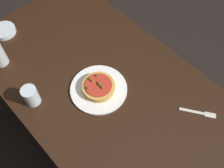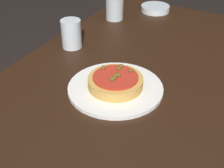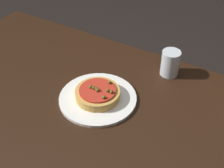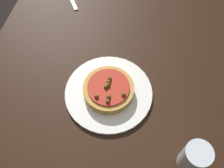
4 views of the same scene
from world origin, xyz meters
TOP-DOWN VIEW (x-y plane):
  - ground_plane at (0.00, 0.00)m, footprint 14.00×14.00m
  - dining_table at (0.00, 0.00)m, footprint 1.58×0.87m
  - dinner_plate at (-0.01, 0.04)m, footprint 0.29×0.29m
  - pizza at (-0.00, 0.04)m, footprint 0.17×0.17m
  - water_cup at (0.17, 0.33)m, footprint 0.08×0.08m
  - side_bowl at (0.67, 0.19)m, footprint 0.14×0.14m
  - fork at (-0.44, -0.23)m, footprint 0.16×0.12m

SIDE VIEW (x-z plane):
  - ground_plane at x=0.00m, z-range 0.00..0.00m
  - dining_table at x=0.00m, z-range 0.28..1.02m
  - fork at x=-0.44m, z-range 0.73..0.74m
  - dinner_plate at x=-0.01m, z-range 0.73..0.74m
  - side_bowl at x=0.67m, z-range 0.73..0.76m
  - pizza at x=0.00m, z-range 0.74..0.79m
  - water_cup at x=0.17m, z-range 0.73..0.84m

